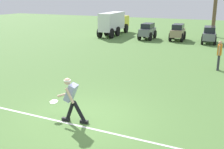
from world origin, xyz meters
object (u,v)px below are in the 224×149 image
Objects in this scene: frisbee_thrower at (71,98)px; teammate_near_sideline at (219,53)px; parked_car_slot_c at (209,34)px; parked_car_slot_b at (178,32)px; box_truck at (114,22)px; frisbee_in_flight at (54,102)px; parked_car_slot_a at (147,31)px.

frisbee_thrower is 9.24m from teammate_near_sideline.
parked_car_slot_c is (1.94, 17.39, -0.07)m from frisbee_thrower.
box_truck is at bearing 173.67° from parked_car_slot_b.
box_truck is (-10.65, 9.92, 0.29)m from teammate_near_sideline.
box_truck is at bearing 111.20° from frisbee_thrower.
parked_car_slot_b is (-0.72, 17.76, -0.05)m from frisbee_thrower.
parked_car_slot_b is (-4.21, 9.20, -0.20)m from teammate_near_sideline.
parked_car_slot_c is at bearing 83.64° from frisbee_thrower.
frisbee_in_flight is 0.10× the size of parked_car_slot_b.
parked_car_slot_b reaches higher than frisbee_in_flight.
parked_car_slot_c is 9.18m from box_truck.
teammate_near_sideline reaches higher than parked_car_slot_c.
box_truck is at bearing 162.59° from parked_car_slot_a.
frisbee_in_flight is at bearing -90.08° from parked_car_slot_b.
parked_car_slot_b is 0.97× the size of parked_car_slot_c.
box_truck is (-9.10, 1.08, 0.51)m from parked_car_slot_c.
box_truck reaches higher than parked_car_slot_b.
parked_car_slot_a and parked_car_slot_b have the same top height.
frisbee_thrower is at bearing -68.80° from box_truck.
frisbee_in_flight is 0.04× the size of box_truck.
teammate_near_sideline is at bearing -42.95° from box_truck.
teammate_near_sideline is 14.56m from box_truck.
box_truck reaches higher than parked_car_slot_a.
parked_car_slot_b is at bearing -6.33° from box_truck.
teammate_near_sideline is 11.05m from parked_car_slot_a.
frisbee_in_flight is 9.47m from teammate_near_sideline.
parked_car_slot_a reaches higher than frisbee_in_flight.
frisbee_in_flight is 17.66m from parked_car_slot_b.
frisbee_in_flight is 0.10× the size of parked_car_slot_c.
parked_car_slot_b is 2.69m from parked_car_slot_c.
parked_car_slot_b is 6.50m from box_truck.
frisbee_thrower is 0.24× the size of box_truck.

